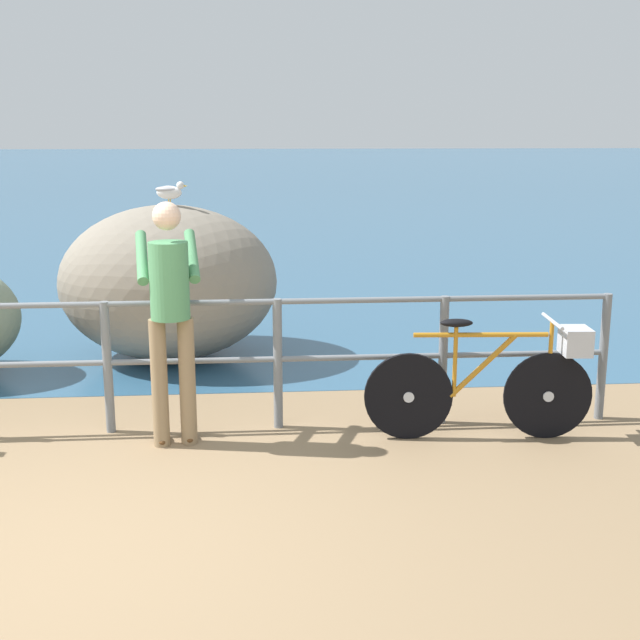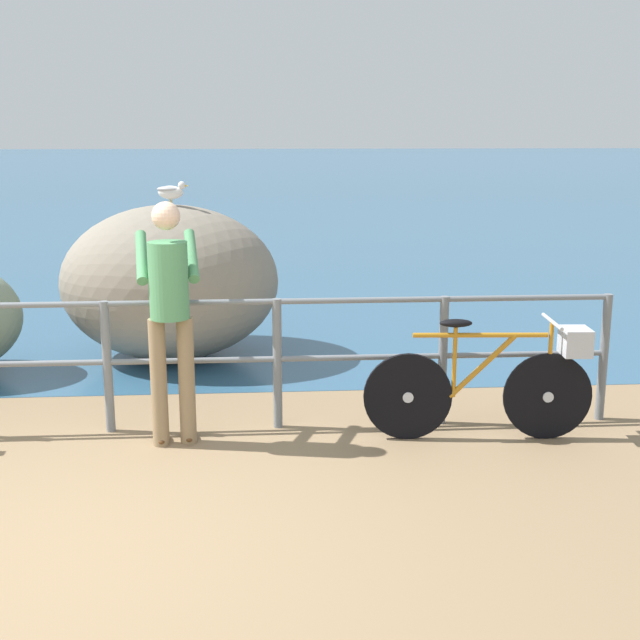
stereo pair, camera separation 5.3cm
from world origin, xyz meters
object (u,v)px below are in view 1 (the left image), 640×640
at_px(person_at_railing, 170,312).
at_px(breakwater_boulder_main, 169,282).
at_px(bicycle, 499,379).
at_px(seagull, 169,191).

bearing_deg(person_at_railing, breakwater_boulder_main, -1.92).
bearing_deg(bicycle, breakwater_boulder_main, 140.37).
bearing_deg(bicycle, seagull, 140.51).
distance_m(bicycle, person_at_railing, 2.45).
relative_size(person_at_railing, seagull, 5.22).
relative_size(breakwater_boulder_main, seagull, 6.33).
distance_m(bicycle, seagull, 3.77).
bearing_deg(breakwater_boulder_main, bicycle, -43.19).
bearing_deg(person_at_railing, bicycle, -99.89).
height_order(bicycle, person_at_railing, person_at_railing).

